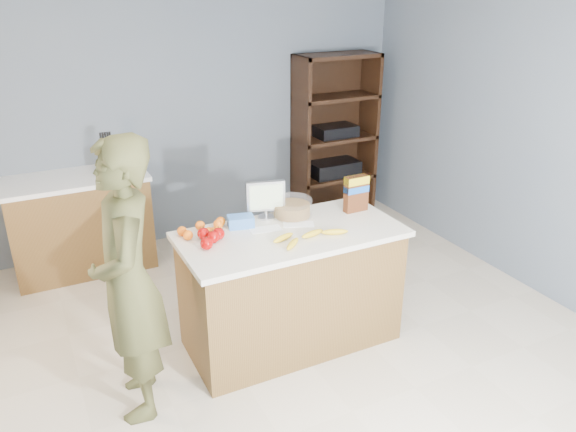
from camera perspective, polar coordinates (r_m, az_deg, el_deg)
name	(u,v)px	position (r m, az deg, el deg)	size (l,w,h in m)	color
floor	(310,362)	(4.14, 2.24, -14.60)	(4.50, 5.00, 0.02)	beige
walls	(314,136)	(3.39, 2.67, 8.09)	(4.52, 5.02, 2.51)	slate
counter_peninsula	(291,292)	(4.12, 0.31, -7.74)	(1.56, 0.76, 0.90)	brown
back_cabinet	(81,223)	(5.48, -20.28, -0.70)	(1.24, 0.62, 0.90)	brown
shelving_unit	(332,140)	(6.31, 4.54, 7.70)	(0.90, 0.40, 1.80)	black
person	(128,282)	(3.44, -15.91, -6.49)	(0.64, 0.42, 1.77)	#454523
knife_block	(109,162)	(5.24, -17.76, 5.23)	(0.12, 0.10, 0.31)	tan
envelopes	(282,227)	(3.97, -0.59, -1.09)	(0.49, 0.19, 0.00)	white
bananas	(306,237)	(3.78, 1.84, -2.11)	(0.55, 0.24, 0.04)	yellow
apples	(210,237)	(3.76, -7.88, -2.12)	(0.21, 0.24, 0.08)	#960504
oranges	(205,229)	(3.90, -8.48, -1.30)	(0.36, 0.22, 0.07)	orange
blue_carton	(241,221)	(3.97, -4.82, -0.56)	(0.18, 0.12, 0.08)	blue
salad_bowl	(292,208)	(4.14, 0.40, 0.78)	(0.30, 0.30, 0.13)	#267219
tv	(266,198)	(4.06, -2.27, 1.87)	(0.28, 0.12, 0.28)	silver
cereal_box	(356,191)	(4.22, 6.95, 2.55)	(0.19, 0.07, 0.28)	#592B14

